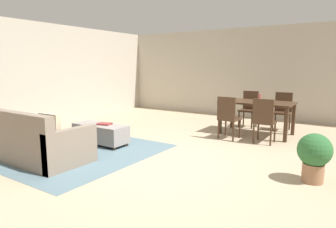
{
  "coord_description": "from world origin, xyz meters",
  "views": [
    {
      "loc": [
        2.75,
        -3.92,
        1.56
      ],
      "look_at": [
        -0.47,
        0.96,
        0.61
      ],
      "focal_mm": 31.65,
      "sensor_mm": 36.0,
      "label": 1
    }
  ],
  "objects_px": {
    "dining_chair_near_right": "(264,118)",
    "vase_centerpiece": "(260,98)",
    "couch": "(31,142)",
    "dining_chair_far_left": "(249,107)",
    "dining_chair_far_right": "(283,109)",
    "potted_plant": "(314,154)",
    "ottoman_table": "(100,133)",
    "dining_table": "(257,106)",
    "dining_chair_near_left": "(228,115)",
    "book_on_ottoman": "(105,124)"
  },
  "relations": [
    {
      "from": "ottoman_table",
      "to": "dining_chair_far_left",
      "type": "xyz_separation_m",
      "value": [
        1.91,
        3.38,
        0.29
      ]
    },
    {
      "from": "couch",
      "to": "ottoman_table",
      "type": "relative_size",
      "value": 1.77
    },
    {
      "from": "potted_plant",
      "to": "couch",
      "type": "bearing_deg",
      "value": -160.26
    },
    {
      "from": "dining_table",
      "to": "dining_chair_near_right",
      "type": "relative_size",
      "value": 1.71
    },
    {
      "from": "couch",
      "to": "dining_chair_far_right",
      "type": "relative_size",
      "value": 2.25
    },
    {
      "from": "book_on_ottoman",
      "to": "dining_chair_near_right",
      "type": "bearing_deg",
      "value": 34.29
    },
    {
      "from": "dining_chair_far_left",
      "to": "book_on_ottoman",
      "type": "xyz_separation_m",
      "value": [
        -1.83,
        -3.34,
        -0.1
      ]
    },
    {
      "from": "dining_table",
      "to": "dining_chair_far_left",
      "type": "distance_m",
      "value": 0.9
    },
    {
      "from": "dining_chair_far_left",
      "to": "dining_chair_far_right",
      "type": "distance_m",
      "value": 0.82
    },
    {
      "from": "dining_chair_near_right",
      "to": "dining_chair_far_right",
      "type": "distance_m",
      "value": 1.6
    },
    {
      "from": "dining_chair_far_right",
      "to": "book_on_ottoman",
      "type": "relative_size",
      "value": 3.54
    },
    {
      "from": "dining_chair_far_left",
      "to": "dining_chair_far_right",
      "type": "relative_size",
      "value": 1.0
    },
    {
      "from": "dining_chair_far_left",
      "to": "potted_plant",
      "type": "height_order",
      "value": "dining_chair_far_left"
    },
    {
      "from": "dining_table",
      "to": "vase_centerpiece",
      "type": "bearing_deg",
      "value": -31.07
    },
    {
      "from": "dining_chair_far_left",
      "to": "vase_centerpiece",
      "type": "bearing_deg",
      "value": -58.73
    },
    {
      "from": "ottoman_table",
      "to": "dining_chair_near_right",
      "type": "xyz_separation_m",
      "value": [
        2.72,
        1.83,
        0.29
      ]
    },
    {
      "from": "potted_plant",
      "to": "dining_chair_near_left",
      "type": "bearing_deg",
      "value": 139.42
    },
    {
      "from": "book_on_ottoman",
      "to": "potted_plant",
      "type": "xyz_separation_m",
      "value": [
        3.78,
        0.14,
        -0.03
      ]
    },
    {
      "from": "dining_chair_near_right",
      "to": "vase_centerpiece",
      "type": "xyz_separation_m",
      "value": [
        -0.32,
        0.73,
        0.33
      ]
    },
    {
      "from": "potted_plant",
      "to": "dining_chair_far_right",
      "type": "bearing_deg",
      "value": 109.25
    },
    {
      "from": "dining_table",
      "to": "dining_chair_near_right",
      "type": "distance_m",
      "value": 0.87
    },
    {
      "from": "vase_centerpiece",
      "to": "potted_plant",
      "type": "distance_m",
      "value": 2.83
    },
    {
      "from": "ottoman_table",
      "to": "potted_plant",
      "type": "bearing_deg",
      "value": 2.63
    },
    {
      "from": "dining_chair_far_left",
      "to": "book_on_ottoman",
      "type": "relative_size",
      "value": 3.54
    },
    {
      "from": "couch",
      "to": "ottoman_table",
      "type": "xyz_separation_m",
      "value": [
        0.28,
        1.31,
        -0.06
      ]
    },
    {
      "from": "dining_chair_near_left",
      "to": "vase_centerpiece",
      "type": "relative_size",
      "value": 4.91
    },
    {
      "from": "dining_chair_near_left",
      "to": "vase_centerpiece",
      "type": "xyz_separation_m",
      "value": [
        0.43,
        0.77,
        0.33
      ]
    },
    {
      "from": "dining_chair_far_right",
      "to": "dining_chair_near_left",
      "type": "bearing_deg",
      "value": -114.66
    },
    {
      "from": "dining_chair_far_left",
      "to": "potted_plant",
      "type": "distance_m",
      "value": 3.75
    },
    {
      "from": "dining_chair_near_right",
      "to": "potted_plant",
      "type": "bearing_deg",
      "value": -55.44
    },
    {
      "from": "dining_table",
      "to": "book_on_ottoman",
      "type": "distance_m",
      "value": 3.43
    },
    {
      "from": "ottoman_table",
      "to": "book_on_ottoman",
      "type": "xyz_separation_m",
      "value": [
        0.09,
        0.04,
        0.19
      ]
    },
    {
      "from": "dining_chair_far_left",
      "to": "dining_chair_far_right",
      "type": "height_order",
      "value": "same"
    },
    {
      "from": "ottoman_table",
      "to": "dining_table",
      "type": "bearing_deg",
      "value": 48.04
    },
    {
      "from": "dining_table",
      "to": "dining_chair_near_left",
      "type": "xyz_separation_m",
      "value": [
        -0.37,
        -0.81,
        -0.14
      ]
    },
    {
      "from": "couch",
      "to": "dining_chair_near_left",
      "type": "bearing_deg",
      "value": 53.97
    },
    {
      "from": "vase_centerpiece",
      "to": "couch",
      "type": "bearing_deg",
      "value": -124.77
    },
    {
      "from": "dining_table",
      "to": "dining_chair_near_right",
      "type": "xyz_separation_m",
      "value": [
        0.38,
        -0.77,
        -0.14
      ]
    },
    {
      "from": "couch",
      "to": "vase_centerpiece",
      "type": "distance_m",
      "value": 4.75
    },
    {
      "from": "vase_centerpiece",
      "to": "book_on_ottoman",
      "type": "distance_m",
      "value": 3.46
    },
    {
      "from": "couch",
      "to": "dining_chair_far_right",
      "type": "distance_m",
      "value": 5.62
    },
    {
      "from": "ottoman_table",
      "to": "potted_plant",
      "type": "relative_size",
      "value": 1.74
    },
    {
      "from": "ottoman_table",
      "to": "dining_chair_near_right",
      "type": "relative_size",
      "value": 1.28
    },
    {
      "from": "dining_chair_far_right",
      "to": "ottoman_table",
      "type": "bearing_deg",
      "value": -128.48
    },
    {
      "from": "ottoman_table",
      "to": "potted_plant",
      "type": "distance_m",
      "value": 3.87
    },
    {
      "from": "ottoman_table",
      "to": "couch",
      "type": "bearing_deg",
      "value": -102.15
    },
    {
      "from": "couch",
      "to": "dining_chair_near_right",
      "type": "relative_size",
      "value": 2.25
    },
    {
      "from": "dining_chair_near_right",
      "to": "potted_plant",
      "type": "distance_m",
      "value": 2.01
    },
    {
      "from": "couch",
      "to": "vase_centerpiece",
      "type": "bearing_deg",
      "value": 55.23
    },
    {
      "from": "couch",
      "to": "potted_plant",
      "type": "xyz_separation_m",
      "value": [
        4.15,
        1.49,
        0.1
      ]
    }
  ]
}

